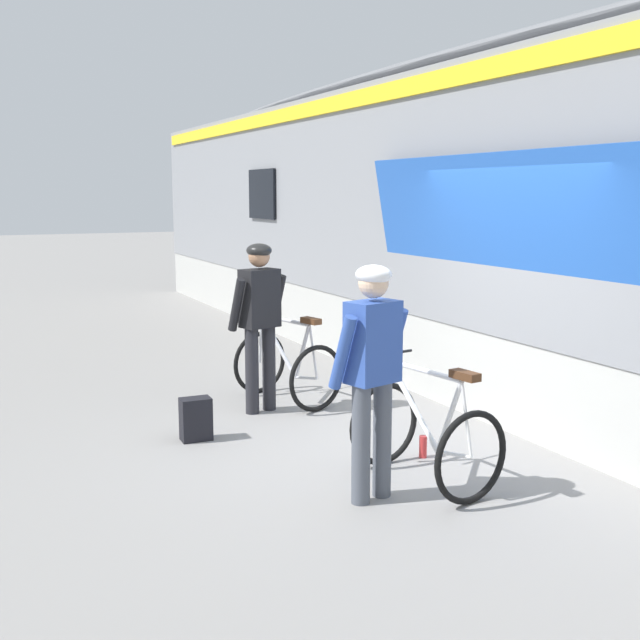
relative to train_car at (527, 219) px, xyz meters
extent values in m
plane|color=gray|center=(-2.84, -1.66, -1.97)|extent=(80.00, 80.00, 0.00)
cube|color=gray|center=(0.00, 0.00, 0.28)|extent=(3.00, 20.83, 2.70)
cube|color=#B7B7B2|center=(0.00, 0.00, -1.52)|extent=(2.97, 20.83, 0.90)
cube|color=#2356B2|center=(-1.52, -1.75, -0.17)|extent=(0.34, 4.88, 1.68)
cube|color=yellow|center=(-1.52, 0.00, 1.45)|extent=(0.04, 20.41, 0.20)
cube|color=black|center=(-1.53, 4.71, 0.28)|extent=(0.04, 1.10, 0.80)
ellipsoid|color=slate|center=(0.00, 0.00, 1.73)|extent=(2.85, 20.41, 0.36)
cylinder|color=#4C515B|center=(-3.58, -2.53, -1.52)|extent=(0.14, 0.14, 0.90)
cylinder|color=#4C515B|center=(-3.37, -2.47, -1.52)|extent=(0.14, 0.14, 0.90)
cube|color=#2D4C9E|center=(-3.48, -2.50, -0.77)|extent=(0.43, 0.33, 0.60)
cylinder|color=#2D4C9E|center=(-3.74, -2.53, -0.82)|extent=(0.16, 0.27, 0.56)
cylinder|color=#2D4C9E|center=(-3.24, -2.39, -0.82)|extent=(0.16, 0.27, 0.56)
sphere|color=beige|center=(-3.48, -2.50, -0.34)|extent=(0.22, 0.22, 0.22)
ellipsoid|color=white|center=(-3.48, -2.50, -0.28)|extent=(0.32, 0.33, 0.14)
cylinder|color=#232328|center=(-3.46, 0.06, -1.52)|extent=(0.14, 0.14, 0.90)
cylinder|color=#232328|center=(-3.25, 0.12, -1.52)|extent=(0.14, 0.14, 0.90)
cube|color=black|center=(-3.36, 0.09, -0.77)|extent=(0.43, 0.33, 0.60)
cylinder|color=black|center=(-3.62, 0.06, -0.82)|extent=(0.16, 0.27, 0.56)
cylinder|color=black|center=(-3.12, 0.20, -0.82)|extent=(0.16, 0.27, 0.56)
sphere|color=#9E7051|center=(-3.36, 0.09, -0.34)|extent=(0.22, 0.22, 0.22)
ellipsoid|color=black|center=(-3.36, 0.09, -0.28)|extent=(0.32, 0.33, 0.14)
torus|color=black|center=(-3.01, -1.88, -1.61)|extent=(0.71, 0.15, 0.71)
torus|color=black|center=(-2.86, -2.89, -1.61)|extent=(0.71, 0.15, 0.71)
cylinder|color=white|center=(-2.96, -2.24, -1.36)|extent=(0.14, 0.64, 0.63)
cylinder|color=white|center=(-2.94, -2.35, -1.06)|extent=(0.17, 0.85, 0.04)
cylinder|color=white|center=(-2.89, -2.66, -1.36)|extent=(0.08, 0.28, 0.62)
cylinder|color=white|center=(-2.89, -2.72, -1.64)|extent=(0.08, 0.36, 0.08)
cylinder|color=white|center=(-2.87, -2.83, -1.34)|extent=(0.04, 0.15, 0.56)
cylinder|color=white|center=(-3.01, -1.91, -1.34)|extent=(0.04, 0.09, 0.55)
cylinder|color=black|center=(-3.00, -1.93, -1.00)|extent=(0.48, 0.09, 0.02)
cube|color=#4C2D19|center=(-2.87, -2.80, -1.01)|extent=(0.13, 0.25, 0.06)
torus|color=black|center=(-3.09, 0.82, -1.61)|extent=(0.70, 0.22, 0.71)
torus|color=black|center=(-2.83, -0.17, -1.61)|extent=(0.70, 0.22, 0.71)
cylinder|color=silver|center=(-3.00, 0.47, -1.36)|extent=(0.20, 0.63, 0.63)
cylinder|color=silver|center=(-2.97, 0.36, -1.06)|extent=(0.25, 0.83, 0.04)
cylinder|color=silver|center=(-2.89, 0.06, -1.36)|extent=(0.11, 0.28, 0.62)
cylinder|color=silver|center=(-2.88, 0.00, -1.64)|extent=(0.12, 0.36, 0.08)
cylinder|color=silver|center=(-2.85, -0.11, -1.34)|extent=(0.06, 0.14, 0.56)
cylinder|color=silver|center=(-3.08, 0.79, -1.34)|extent=(0.05, 0.09, 0.55)
cylinder|color=black|center=(-3.07, 0.77, -1.00)|extent=(0.47, 0.14, 0.02)
cube|color=#4C2D19|center=(-2.86, -0.08, -1.01)|extent=(0.16, 0.26, 0.06)
cube|color=black|center=(-4.25, -0.56, -1.77)|extent=(0.29, 0.19, 0.40)
cylinder|color=red|center=(-2.61, -1.88, -1.87)|extent=(0.07, 0.07, 0.19)
camera|label=1|loc=(-6.21, -7.37, 0.30)|focal=43.91mm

